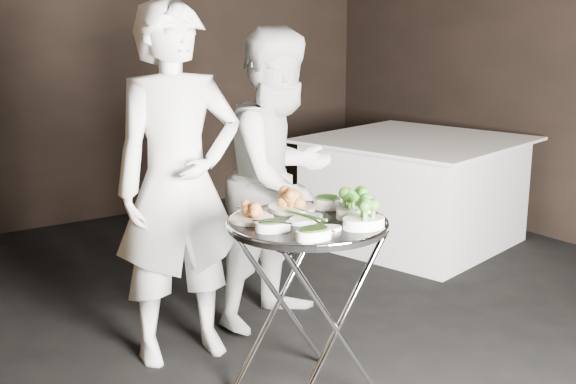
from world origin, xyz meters
TOP-DOWN VIEW (x-y plane):
  - wall_back at (0.00, 3.52)m, footprint 6.00×0.05m
  - tray_stand at (-0.12, -0.08)m, footprint 0.57×0.48m
  - serving_tray at (-0.12, -0.08)m, footprint 0.72×0.72m
  - potato_plate_a at (-0.31, 0.07)m, footprint 0.19×0.19m
  - potato_plate_b at (-0.06, 0.13)m, footprint 0.23×0.23m
  - greens_bowl at (0.10, 0.07)m, footprint 0.13×0.13m
  - asparagus_plate_a at (-0.12, -0.07)m, footprint 0.21×0.14m
  - asparagus_plate_b at (-0.15, -0.23)m, footprint 0.17×0.12m
  - spinach_bowl_a at (-0.33, -0.11)m, footprint 0.18×0.15m
  - spinach_bowl_b at (-0.26, -0.30)m, footprint 0.17×0.12m
  - broccoli_bowl_a at (0.10, -0.13)m, footprint 0.19×0.15m
  - broccoli_bowl_b at (0.01, -0.30)m, footprint 0.22×0.18m
  - serving_utensils at (-0.10, -0.01)m, footprint 0.57×0.40m
  - waiter_left at (-0.38, 0.66)m, footprint 0.71×0.51m
  - waiter_right at (0.30, 0.74)m, footprint 0.95×0.82m
  - dining_table at (2.00, 1.40)m, footprint 1.46×1.46m

SIDE VIEW (x-z plane):
  - dining_table at x=2.00m, z-range 0.00..0.83m
  - tray_stand at x=-0.12m, z-range 0.05..0.88m
  - serving_tray at x=-0.12m, z-range 0.82..0.85m
  - waiter_right at x=0.30m, z-range 0.00..1.68m
  - asparagus_plate_b at x=-0.15m, z-range 0.84..0.88m
  - asparagus_plate_a at x=-0.12m, z-range 0.84..0.88m
  - spinach_bowl_a at x=-0.33m, z-range 0.84..0.90m
  - spinach_bowl_b at x=-0.26m, z-range 0.84..0.91m
  - potato_plate_a at x=-0.31m, z-range 0.84..0.91m
  - broccoli_bowl_a at x=0.10m, z-range 0.84..0.92m
  - greens_bowl at x=0.10m, z-range 0.84..0.92m
  - broccoli_bowl_b at x=0.01m, z-range 0.84..0.92m
  - potato_plate_b at x=-0.06m, z-range 0.84..0.92m
  - serving_utensils at x=-0.10m, z-range 0.89..0.89m
  - waiter_left at x=-0.38m, z-range 0.00..1.82m
  - wall_back at x=0.00m, z-range 0.00..3.00m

